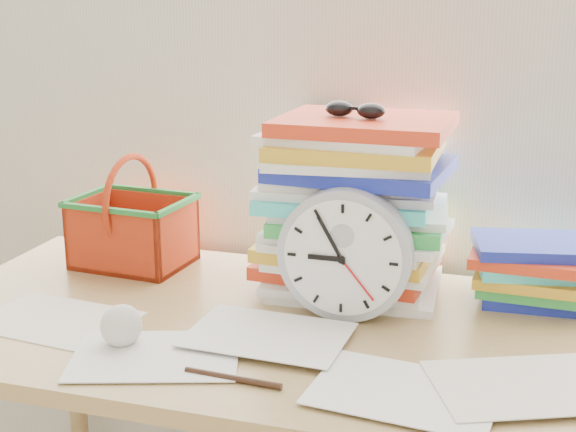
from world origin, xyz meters
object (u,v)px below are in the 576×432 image
(clock, at_px, (345,254))
(desk, at_px, (288,360))
(book_stack, at_px, (528,271))
(paper_stack, at_px, (354,205))
(basket, at_px, (132,212))

(clock, bearing_deg, desk, -148.46)
(clock, relative_size, book_stack, 0.99)
(desk, height_order, paper_stack, paper_stack)
(clock, height_order, book_stack, clock)
(paper_stack, bearing_deg, book_stack, 4.18)
(paper_stack, height_order, basket, paper_stack)
(book_stack, xyz_separation_m, basket, (-0.83, -0.02, 0.06))
(paper_stack, distance_m, book_stack, 0.36)
(basket, bearing_deg, clock, -12.52)
(paper_stack, height_order, clock, paper_stack)
(paper_stack, relative_size, basket, 1.50)
(desk, height_order, book_stack, book_stack)
(paper_stack, bearing_deg, desk, -109.17)
(paper_stack, relative_size, book_stack, 1.47)
(paper_stack, xyz_separation_m, book_stack, (0.34, 0.02, -0.11))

